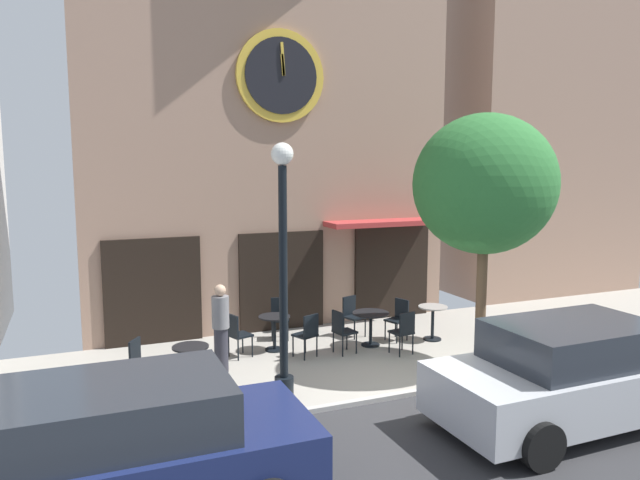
{
  "coord_description": "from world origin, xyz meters",
  "views": [
    {
      "loc": [
        -5.38,
        -8.24,
        3.9
      ],
      "look_at": [
        -0.98,
        2.36,
        2.4
      ],
      "focal_mm": 33.36,
      "sensor_mm": 36.0,
      "label": 1
    }
  ],
  "objects_px": {
    "cafe_table_center": "(371,321)",
    "street_lamp": "(283,271)",
    "pedestrian_grey": "(221,327)",
    "cafe_chair_by_entrance": "(342,329)",
    "cafe_chair_facing_wall": "(140,361)",
    "cafe_chair_near_lamp": "(280,315)",
    "cafe_table_near_door": "(274,327)",
    "parked_car_silver": "(573,374)",
    "cafe_chair_corner": "(399,316)",
    "parked_car_navy": "(118,453)",
    "street_tree": "(485,185)",
    "cafe_table_rightmost": "(191,360)",
    "cafe_table_center_right": "(433,317)",
    "cafe_chair_facing_street": "(308,332)",
    "cafe_chair_under_awning": "(352,313)",
    "cafe_chair_right_end": "(237,332)",
    "cafe_chair_outer": "(404,329)"
  },
  "relations": [
    {
      "from": "cafe_table_center",
      "to": "street_lamp",
      "type": "bearing_deg",
      "value": -143.15
    },
    {
      "from": "cafe_table_center",
      "to": "pedestrian_grey",
      "type": "distance_m",
      "value": 3.36
    },
    {
      "from": "cafe_chair_by_entrance",
      "to": "cafe_chair_facing_wall",
      "type": "xyz_separation_m",
      "value": [
        -4.01,
        -0.48,
        0.0
      ]
    },
    {
      "from": "cafe_chair_near_lamp",
      "to": "street_lamp",
      "type": "bearing_deg",
      "value": -107.45
    },
    {
      "from": "cafe_table_near_door",
      "to": "parked_car_silver",
      "type": "distance_m",
      "value": 5.88
    },
    {
      "from": "cafe_chair_by_entrance",
      "to": "pedestrian_grey",
      "type": "height_order",
      "value": "pedestrian_grey"
    },
    {
      "from": "cafe_chair_corner",
      "to": "cafe_chair_near_lamp",
      "type": "height_order",
      "value": "same"
    },
    {
      "from": "street_lamp",
      "to": "parked_car_navy",
      "type": "distance_m",
      "value": 4.0
    },
    {
      "from": "street_tree",
      "to": "cafe_table_rightmost",
      "type": "relative_size",
      "value": 6.34
    },
    {
      "from": "street_tree",
      "to": "parked_car_navy",
      "type": "bearing_deg",
      "value": -158.91
    },
    {
      "from": "street_lamp",
      "to": "pedestrian_grey",
      "type": "xyz_separation_m",
      "value": [
        -0.68,
        1.6,
        -1.28
      ]
    },
    {
      "from": "cafe_table_rightmost",
      "to": "cafe_table_center",
      "type": "bearing_deg",
      "value": 13.8
    },
    {
      "from": "pedestrian_grey",
      "to": "parked_car_silver",
      "type": "relative_size",
      "value": 0.39
    },
    {
      "from": "cafe_chair_corner",
      "to": "cafe_chair_facing_wall",
      "type": "xyz_separation_m",
      "value": [
        -5.59,
        -0.89,
        0.0
      ]
    },
    {
      "from": "cafe_chair_facing_wall",
      "to": "parked_car_navy",
      "type": "relative_size",
      "value": 0.21
    },
    {
      "from": "cafe_table_center_right",
      "to": "parked_car_silver",
      "type": "xyz_separation_m",
      "value": [
        -0.43,
        -4.4,
        0.25
      ]
    },
    {
      "from": "pedestrian_grey",
      "to": "cafe_chair_facing_wall",
      "type": "bearing_deg",
      "value": -166.33
    },
    {
      "from": "street_lamp",
      "to": "cafe_table_center_right",
      "type": "xyz_separation_m",
      "value": [
        4.1,
        1.83,
        -1.63
      ]
    },
    {
      "from": "cafe_table_center",
      "to": "cafe_chair_corner",
      "type": "xyz_separation_m",
      "value": [
        0.78,
        0.15,
        -0.01
      ]
    },
    {
      "from": "cafe_chair_facing_street",
      "to": "cafe_chair_under_awning",
      "type": "height_order",
      "value": "same"
    },
    {
      "from": "cafe_chair_near_lamp",
      "to": "cafe_table_center_right",
      "type": "bearing_deg",
      "value": -24.65
    },
    {
      "from": "cafe_chair_right_end",
      "to": "pedestrian_grey",
      "type": "height_order",
      "value": "pedestrian_grey"
    },
    {
      "from": "cafe_chair_by_entrance",
      "to": "cafe_chair_under_awning",
      "type": "relative_size",
      "value": 1.0
    },
    {
      "from": "cafe_table_center_right",
      "to": "cafe_chair_by_entrance",
      "type": "xyz_separation_m",
      "value": [
        -2.27,
        -0.12,
        0.02
      ]
    },
    {
      "from": "parked_car_silver",
      "to": "cafe_chair_by_entrance",
      "type": "bearing_deg",
      "value": 113.15
    },
    {
      "from": "cafe_table_near_door",
      "to": "cafe_chair_facing_wall",
      "type": "bearing_deg",
      "value": -156.49
    },
    {
      "from": "cafe_table_center_right",
      "to": "cafe_chair_under_awning",
      "type": "distance_m",
      "value": 1.79
    },
    {
      "from": "street_lamp",
      "to": "cafe_chair_by_entrance",
      "type": "relative_size",
      "value": 4.68
    },
    {
      "from": "cafe_table_center_right",
      "to": "parked_car_silver",
      "type": "relative_size",
      "value": 0.18
    },
    {
      "from": "street_tree",
      "to": "cafe_chair_facing_street",
      "type": "relative_size",
      "value": 5.35
    },
    {
      "from": "street_lamp",
      "to": "cafe_chair_right_end",
      "type": "height_order",
      "value": "street_lamp"
    },
    {
      "from": "cafe_chair_outer",
      "to": "cafe_chair_facing_street",
      "type": "bearing_deg",
      "value": 162.94
    },
    {
      "from": "cafe_chair_outer",
      "to": "cafe_table_near_door",
      "type": "bearing_deg",
      "value": 151.2
    },
    {
      "from": "cafe_table_center",
      "to": "parked_car_navy",
      "type": "xyz_separation_m",
      "value": [
        -5.42,
        -4.51,
        0.22
      ]
    },
    {
      "from": "cafe_chair_corner",
      "to": "parked_car_navy",
      "type": "distance_m",
      "value": 7.75
    },
    {
      "from": "cafe_chair_near_lamp",
      "to": "pedestrian_grey",
      "type": "height_order",
      "value": "pedestrian_grey"
    },
    {
      "from": "street_tree",
      "to": "cafe_chair_right_end",
      "type": "height_order",
      "value": "street_tree"
    },
    {
      "from": "cafe_chair_outer",
      "to": "cafe_table_rightmost",
      "type": "bearing_deg",
      "value": -177.65
    },
    {
      "from": "cafe_chair_under_awning",
      "to": "cafe_table_center_right",
      "type": "bearing_deg",
      "value": -32.01
    },
    {
      "from": "cafe_chair_right_end",
      "to": "cafe_chair_near_lamp",
      "type": "bearing_deg",
      "value": 37.85
    },
    {
      "from": "cafe_table_center",
      "to": "cafe_table_near_door",
      "type": "bearing_deg",
      "value": 166.45
    },
    {
      "from": "parked_car_silver",
      "to": "street_lamp",
      "type": "bearing_deg",
      "value": 145.04
    },
    {
      "from": "street_lamp",
      "to": "cafe_table_center_right",
      "type": "distance_m",
      "value": 4.78
    },
    {
      "from": "cafe_table_center_right",
      "to": "parked_car_navy",
      "type": "distance_m",
      "value": 8.15
    },
    {
      "from": "street_lamp",
      "to": "cafe_chair_near_lamp",
      "type": "height_order",
      "value": "street_lamp"
    },
    {
      "from": "street_lamp",
      "to": "cafe_chair_corner",
      "type": "distance_m",
      "value": 4.34
    },
    {
      "from": "parked_car_navy",
      "to": "pedestrian_grey",
      "type": "bearing_deg",
      "value": 63.13
    },
    {
      "from": "cafe_chair_under_awning",
      "to": "cafe_chair_facing_wall",
      "type": "xyz_separation_m",
      "value": [
        -4.75,
        -1.54,
        0.0
      ]
    },
    {
      "from": "cafe_table_rightmost",
      "to": "cafe_chair_right_end",
      "type": "height_order",
      "value": "cafe_chair_right_end"
    },
    {
      "from": "cafe_table_near_door",
      "to": "cafe_chair_by_entrance",
      "type": "height_order",
      "value": "cafe_chair_by_entrance"
    }
  ]
}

